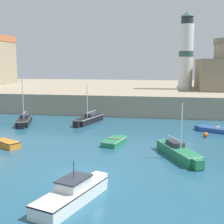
% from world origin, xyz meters
% --- Properties ---
extents(ground_plane, '(200.00, 200.00, 0.00)m').
position_xyz_m(ground_plane, '(0.00, 0.00, 0.00)').
color(ground_plane, '#235670').
extents(quay_seawall, '(120.00, 40.00, 2.91)m').
position_xyz_m(quay_seawall, '(0.00, 42.39, 1.45)').
color(quay_seawall, gray).
rests_on(quay_seawall, ground).
extents(motorboat_white_0, '(3.01, 5.82, 2.20)m').
position_xyz_m(motorboat_white_0, '(0.44, -3.55, 0.49)').
color(motorboat_white_0, white).
rests_on(motorboat_white_0, ground).
extents(dinghy_green_1, '(2.02, 3.61, 0.59)m').
position_xyz_m(dinghy_green_1, '(0.60, 8.51, 0.28)').
color(dinghy_green_1, '#237A4C').
rests_on(dinghy_green_1, ground).
extents(sailboat_black_2, '(2.94, 5.84, 5.46)m').
position_xyz_m(sailboat_black_2, '(-11.73, 15.90, 0.46)').
color(sailboat_black_2, black).
rests_on(sailboat_black_2, ground).
extents(dinghy_orange_3, '(3.14, 2.24, 0.64)m').
position_xyz_m(dinghy_orange_3, '(-8.63, 5.93, 0.31)').
color(dinghy_orange_3, orange).
rests_on(dinghy_orange_3, ground).
extents(sailboat_green_5, '(3.49, 5.91, 4.34)m').
position_xyz_m(sailboat_green_5, '(6.15, 5.39, 0.49)').
color(sailboat_green_5, '#237A4C').
rests_on(sailboat_green_5, ground).
extents(dinghy_blue_6, '(4.28, 2.87, 0.62)m').
position_xyz_m(dinghy_blue_6, '(10.38, 15.28, 0.30)').
color(dinghy_blue_6, '#284C9E').
rests_on(dinghy_blue_6, ground).
extents(sailboat_black_9, '(2.59, 5.87, 4.71)m').
position_xyz_m(sailboat_black_9, '(-4.21, 17.77, 0.48)').
color(sailboat_black_9, black).
rests_on(sailboat_black_9, ground).
extents(mooring_buoy, '(0.50, 0.50, 0.50)m').
position_xyz_m(mooring_buoy, '(9.01, 12.78, 0.25)').
color(mooring_buoy, orange).
rests_on(mooring_buoy, ground).
extents(lighthouse, '(2.37, 2.37, 12.62)m').
position_xyz_m(lighthouse, '(8.00, 35.23, 9.02)').
color(lighthouse, silver).
rests_on(lighthouse, quay_seawall).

